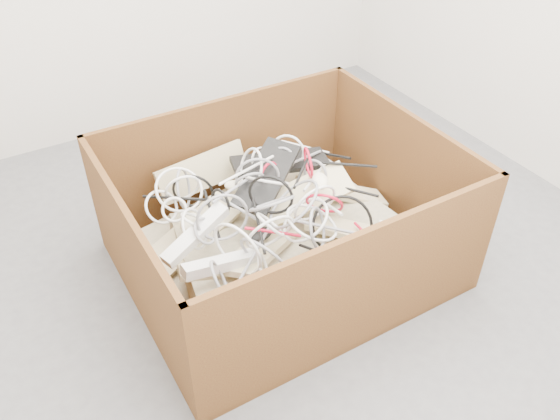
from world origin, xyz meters
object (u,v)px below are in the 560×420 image
power_strip_left (196,234)px  cardboard_box (279,242)px  power_strip_right (221,264)px  vga_plug (326,182)px

power_strip_left → cardboard_box: bearing=-12.8°
power_strip_left → power_strip_right: size_ratio=1.07×
power_strip_left → power_strip_right: 0.16m
cardboard_box → power_strip_left: size_ratio=4.18×
power_strip_right → power_strip_left: bearing=100.0°
vga_plug → power_strip_left: bearing=-131.1°
cardboard_box → power_strip_right: cardboard_box is taller
power_strip_right → vga_plug: bearing=21.1°
power_strip_left → vga_plug: size_ratio=6.93×
power_strip_left → power_strip_right: power_strip_left is taller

